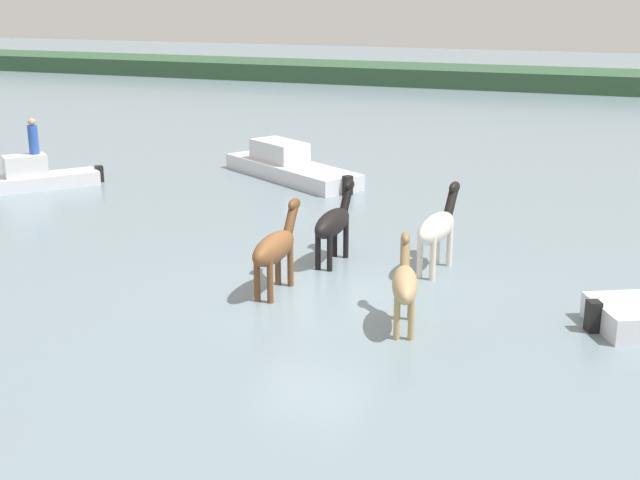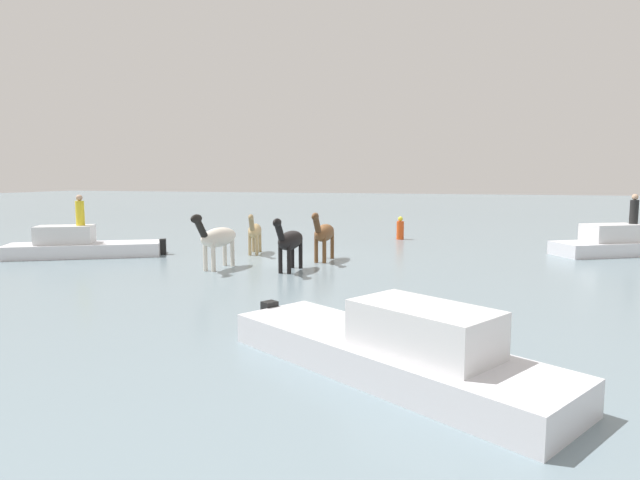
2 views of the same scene
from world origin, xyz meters
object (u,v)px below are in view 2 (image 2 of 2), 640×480
(boat_skiff_near, at_px, (393,355))
(horse_lead, at_px, (290,241))
(horse_pinto_flank, at_px, (324,233))
(person_watcher_seated, at_px, (634,210))
(boat_launch_far, at_px, (81,248))
(boat_motor_center, at_px, (623,246))
(buoy_channel_marker, at_px, (400,229))
(horse_mid_herd, at_px, (255,231))
(person_spotter_bow, at_px, (80,211))
(horse_dun_straggler, at_px, (217,238))

(boat_skiff_near, bearing_deg, horse_lead, 150.47)
(horse_pinto_flank, relative_size, person_watcher_seated, 2.01)
(horse_lead, height_order, person_watcher_seated, person_watcher_seated)
(boat_launch_far, height_order, boat_skiff_near, boat_skiff_near)
(person_watcher_seated, bearing_deg, boat_motor_center, 24.56)
(horse_pinto_flank, xyz_separation_m, boat_launch_far, (9.40, 1.59, -0.70))
(person_watcher_seated, bearing_deg, boat_launch_far, 17.86)
(buoy_channel_marker, bearing_deg, horse_mid_herd, 53.43)
(boat_skiff_near, bearing_deg, person_watcher_seated, 96.94)
(boat_launch_far, bearing_deg, person_spotter_bow, 162.65)
(boat_motor_center, bearing_deg, horse_mid_herd, -13.33)
(boat_skiff_near, xyz_separation_m, buoy_channel_marker, (2.41, -18.46, 0.18))
(horse_mid_herd, distance_m, person_watcher_seated, 15.20)
(horse_dun_straggler, bearing_deg, horse_lead, 103.12)
(person_spotter_bow, bearing_deg, horse_dun_straggler, 170.30)
(boat_launch_far, bearing_deg, horse_mid_herd, 174.69)
(boat_motor_center, relative_size, person_watcher_seated, 5.08)
(horse_mid_herd, relative_size, horse_lead, 0.92)
(horse_dun_straggler, height_order, boat_launch_far, horse_dun_straggler)
(horse_pinto_flank, bearing_deg, boat_skiff_near, 21.06)
(horse_dun_straggler, height_order, horse_lead, horse_dun_straggler)
(horse_dun_straggler, height_order, person_spotter_bow, person_spotter_bow)
(horse_dun_straggler, xyz_separation_m, person_spotter_bow, (6.40, -1.09, 0.71))
(person_spotter_bow, bearing_deg, horse_pinto_flank, -170.38)
(horse_mid_herd, bearing_deg, buoy_channel_marker, 128.08)
(horse_pinto_flank, xyz_separation_m, buoy_channel_marker, (-1.78, -7.65, -0.52))
(buoy_channel_marker, bearing_deg, boat_launch_far, 39.58)
(boat_launch_far, xyz_separation_m, boat_skiff_near, (-13.59, 9.22, 0.00))
(horse_mid_herd, bearing_deg, person_spotter_bow, -82.90)
(horse_mid_herd, bearing_deg, boat_skiff_near, 16.65)
(boat_skiff_near, relative_size, buoy_channel_marker, 5.23)
(person_watcher_seated, bearing_deg, horse_mid_herd, 15.85)
(horse_mid_herd, bearing_deg, horse_pinto_flank, 57.60)
(horse_pinto_flank, relative_size, horse_lead, 1.02)
(boat_skiff_near, bearing_deg, horse_dun_straggler, 162.76)
(horse_pinto_flank, bearing_deg, person_spotter_bow, -80.51)
(horse_dun_straggler, xyz_separation_m, boat_skiff_near, (-7.16, 8.13, -0.73))
(horse_mid_herd, distance_m, boat_skiff_near, 13.91)
(horse_lead, relative_size, boat_launch_far, 0.41)
(buoy_channel_marker, bearing_deg, horse_lead, 77.31)
(horse_pinto_flank, height_order, horse_mid_herd, horse_pinto_flank)
(horse_dun_straggler, xyz_separation_m, horse_pinto_flank, (-2.97, -2.68, -0.03))
(boat_skiff_near, relative_size, person_watcher_seated, 5.01)
(boat_motor_center, distance_m, boat_skiff_near, 17.22)
(boat_launch_far, distance_m, boat_skiff_near, 16.42)
(horse_lead, bearing_deg, boat_skiff_near, 30.40)
(horse_mid_herd, xyz_separation_m, person_watcher_seated, (-14.60, -4.15, 0.85))
(person_spotter_bow, bearing_deg, boat_skiff_near, 145.78)
(buoy_channel_marker, bearing_deg, horse_dun_straggler, 65.31)
(boat_skiff_near, bearing_deg, boat_motor_center, 97.75)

